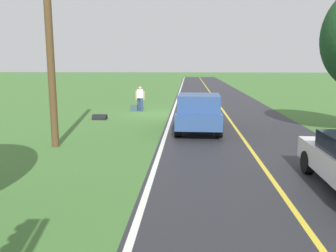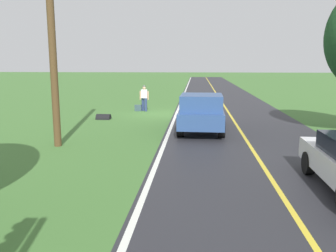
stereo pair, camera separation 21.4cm
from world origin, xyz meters
name	(u,v)px [view 2 (the right image)]	position (x,y,z in m)	size (l,w,h in m)	color
ground_plane	(160,114)	(0.00, 0.00, 0.00)	(200.00, 200.00, 0.00)	#427033
road_surface	(230,115)	(-4.44, 0.00, 0.00)	(7.15, 120.00, 0.00)	#28282D
lane_edge_line	(176,114)	(-1.04, 0.00, 0.01)	(0.16, 117.60, 0.00)	silver
lane_centre_line	(230,115)	(-4.44, 0.00, 0.01)	(0.14, 117.60, 0.00)	gold
hitchhiker_walking	(144,97)	(1.20, -1.28, 0.98)	(0.62, 0.51, 1.75)	navy
suitcase_carried	(138,108)	(1.61, -1.19, 0.21)	(0.20, 0.46, 0.42)	#384C56
pickup_truck_passing	(202,111)	(-2.56, 5.53, 0.97)	(2.21, 5.45, 1.82)	#2D4C84
utility_pole_roadside	(51,30)	(3.09, 9.13, 4.41)	(0.28, 0.28, 8.82)	brown
drainage_culvert	(104,119)	(3.04, 2.42, 0.00)	(0.60, 0.60, 0.80)	black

